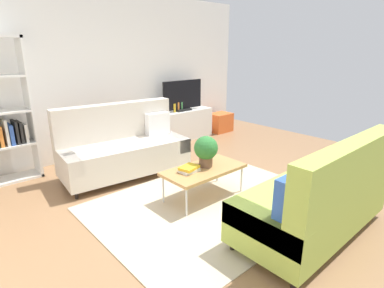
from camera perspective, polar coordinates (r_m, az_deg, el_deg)
The scene contains 17 objects.
ground_plane at distance 4.17m, azimuth 4.28°, elevation -10.12°, with size 7.68×7.68×0.00m, color #936B47.
wall_far at distance 6.01m, azimuth -15.30°, elevation 12.28°, with size 6.40×0.12×2.90m, color white.
area_rug at distance 4.05m, azimuth 3.64°, elevation -10.92°, with size 2.90×2.20×0.01m, color beige.
couch_beige at distance 4.90m, azimuth -12.57°, elevation -0.64°, with size 1.97×1.03×1.10m.
couch_green at distance 3.48m, azimuth 22.44°, elevation -9.18°, with size 1.90×0.84×1.10m.
coffee_table at distance 4.05m, azimuth 2.23°, elevation -4.87°, with size 1.10×0.56×0.42m.
tv_console at distance 6.72m, azimuth -1.81°, elevation 3.57°, with size 1.40×0.44×0.64m, color silver.
tv at distance 6.58m, azimuth -1.75°, elevation 8.89°, with size 1.00×0.20×0.64m.
storage_trunk at distance 7.40m, azimuth 5.27°, elevation 4.02°, with size 0.52×0.40×0.44m, color orange.
potted_plant at distance 4.03m, azimuth 2.60°, elevation -1.03°, with size 0.32×0.32×0.41m.
table_book_0 at distance 3.92m, azimuth -0.55°, elevation -4.89°, with size 0.24×0.18×0.04m, color silver.
table_book_1 at distance 3.91m, azimuth -0.55°, elevation -4.40°, with size 0.24×0.18×0.04m, color gold.
vase_0 at distance 6.32m, azimuth -6.21°, elevation 6.48°, with size 0.13×0.13×0.20m, color #4C72B2.
vase_1 at distance 6.43m, azimuth -4.80°, elevation 6.73°, with size 0.08×0.08×0.20m, color silver.
bottle_0 at distance 6.45m, azimuth -3.28°, elevation 6.70°, with size 0.06×0.06×0.18m, color gold.
bottle_1 at distance 6.51m, azimuth -2.55°, elevation 6.88°, with size 0.04×0.04×0.19m, color orange.
bottle_2 at distance 6.57m, azimuth -1.91°, elevation 6.97°, with size 0.04×0.04×0.19m, color #3F8C4C.
Camera 1 is at (-2.68, -2.56, 1.93)m, focal length 28.73 mm.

